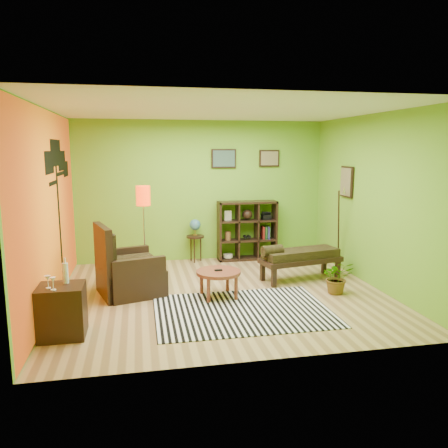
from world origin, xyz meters
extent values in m
plane|color=tan|center=(0.00, 0.00, 0.00)|extent=(5.00, 5.00, 0.00)
cube|color=#71B32A|center=(0.00, 2.25, 1.40)|extent=(5.00, 0.04, 2.80)
cube|color=#71B32A|center=(0.00, -2.25, 1.40)|extent=(5.00, 0.04, 2.80)
cube|color=#71B32A|center=(-2.50, 0.00, 1.40)|extent=(0.04, 4.50, 2.80)
cube|color=#71B32A|center=(2.50, 0.00, 1.40)|extent=(0.04, 4.50, 2.80)
cube|color=white|center=(0.00, 0.00, 2.80)|extent=(5.00, 4.50, 0.04)
cube|color=orange|center=(-2.48, 0.00, 1.40)|extent=(0.01, 4.45, 2.75)
cube|color=black|center=(-2.46, 0.55, 1.05)|extent=(0.01, 0.14, 2.10)
cube|color=black|center=(-2.46, 0.05, 2.05)|extent=(0.01, 0.65, 0.32)
cube|color=black|center=(-2.46, 0.60, 2.18)|extent=(0.01, 0.85, 0.40)
cube|color=black|center=(-2.46, 1.10, 2.05)|extent=(0.01, 0.70, 0.32)
cube|color=black|center=(-2.46, 1.45, 1.90)|extent=(0.01, 0.50, 0.26)
cube|color=black|center=(0.45, 2.22, 2.05)|extent=(0.50, 0.03, 0.38)
cube|color=#476E5E|center=(0.45, 2.19, 2.05)|extent=(0.44, 0.01, 0.32)
cube|color=black|center=(1.40, 2.22, 2.05)|extent=(0.42, 0.03, 0.34)
cube|color=#918557|center=(1.40, 2.19, 2.05)|extent=(0.36, 0.01, 0.28)
cube|color=black|center=(2.47, 0.90, 1.65)|extent=(0.03, 0.44, 0.56)
cube|color=#918557|center=(2.44, 0.90, 1.65)|extent=(0.01, 0.38, 0.50)
cylinder|color=black|center=(2.35, 0.90, 0.78)|extent=(0.23, 0.34, 1.46)
cone|color=silver|center=(2.35, 0.75, 1.52)|extent=(0.08, 0.09, 0.16)
cube|color=white|center=(0.12, -0.80, 0.01)|extent=(2.44, 1.73, 0.01)
cylinder|color=brown|center=(-0.10, -0.16, 0.39)|extent=(0.68, 0.68, 0.05)
cylinder|color=brown|center=(0.09, 0.08, 0.18)|extent=(0.05, 0.05, 0.37)
cylinder|color=brown|center=(-0.33, 0.03, 0.18)|extent=(0.05, 0.05, 0.37)
cylinder|color=brown|center=(0.13, -0.35, 0.18)|extent=(0.05, 0.05, 0.37)
cylinder|color=brown|center=(-0.29, -0.39, 0.18)|extent=(0.05, 0.05, 0.37)
cube|color=black|center=(-0.10, -0.16, 0.43)|extent=(0.12, 0.05, 0.02)
cube|color=black|center=(-1.40, 0.30, 0.20)|extent=(1.10, 1.08, 0.40)
cube|color=black|center=(-1.80, 0.18, 0.56)|extent=(0.34, 0.86, 1.11)
cube|color=black|center=(-1.28, -0.10, 0.32)|extent=(0.80, 0.32, 0.65)
cube|color=black|center=(-1.51, 0.70, 0.32)|extent=(0.80, 0.32, 0.65)
cube|color=#D3B252|center=(-1.37, 0.31, 0.47)|extent=(0.87, 0.86, 0.14)
cube|color=#D3B252|center=(-1.73, 0.21, 0.76)|extent=(0.27, 0.65, 0.51)
cube|color=black|center=(-2.20, -1.18, 0.32)|extent=(0.54, 0.49, 0.63)
cylinder|color=white|center=(-2.15, -1.08, 0.76)|extent=(0.07, 0.07, 0.25)
cylinder|color=white|center=(-2.15, -1.08, 0.91)|extent=(0.02, 0.02, 0.07)
cylinder|color=white|center=(-2.32, -1.26, 0.64)|extent=(0.06, 0.06, 0.01)
cylinder|color=white|center=(-2.32, -1.26, 0.69)|extent=(0.01, 0.01, 0.09)
cone|color=white|center=(-2.32, -1.26, 0.76)|extent=(0.07, 0.07, 0.06)
cylinder|color=white|center=(-2.25, -1.34, 0.64)|extent=(0.06, 0.06, 0.01)
cylinder|color=white|center=(-2.25, -1.34, 0.69)|extent=(0.01, 0.01, 0.09)
cone|color=white|center=(-2.25, -1.34, 0.76)|extent=(0.07, 0.07, 0.06)
cylinder|color=silver|center=(-1.17, 0.97, 0.01)|extent=(0.25, 0.25, 0.03)
cylinder|color=silver|center=(-1.17, 0.97, 0.76)|extent=(0.02, 0.02, 1.51)
cylinder|color=red|center=(-1.17, 0.97, 1.46)|extent=(0.24, 0.24, 0.33)
cylinder|color=black|center=(-0.17, 2.05, 0.51)|extent=(0.35, 0.35, 0.04)
cylinder|color=black|center=(-0.05, 2.08, 0.25)|extent=(0.03, 0.03, 0.49)
cylinder|color=black|center=(-0.24, 2.13, 0.25)|extent=(0.03, 0.03, 0.49)
cylinder|color=black|center=(-0.20, 1.94, 0.25)|extent=(0.03, 0.03, 0.49)
cylinder|color=gold|center=(-0.17, 2.05, 0.55)|extent=(0.09, 0.09, 0.02)
cylinder|color=gold|center=(-0.17, 2.05, 0.60)|extent=(0.01, 0.01, 0.09)
sphere|color=#2A4FAD|center=(-0.17, 2.05, 0.75)|extent=(0.22, 0.22, 0.22)
cube|color=black|center=(0.32, 2.03, 0.60)|extent=(0.04, 0.35, 1.20)
cube|color=black|center=(1.48, 2.03, 0.60)|extent=(0.04, 0.35, 1.20)
cube|color=black|center=(0.90, 2.03, 0.02)|extent=(1.20, 0.35, 0.04)
cube|color=black|center=(0.90, 2.03, 1.18)|extent=(1.20, 0.35, 0.04)
cube|color=black|center=(0.70, 2.03, 0.60)|extent=(0.03, 0.33, 1.12)
cube|color=black|center=(1.10, 2.03, 0.60)|extent=(0.03, 0.33, 1.12)
cube|color=black|center=(0.90, 2.03, 0.40)|extent=(1.12, 0.33, 0.03)
cube|color=black|center=(0.90, 2.03, 0.80)|extent=(1.12, 0.33, 0.03)
cylinder|color=beige|center=(0.50, 2.03, 0.09)|extent=(0.20, 0.20, 0.07)
sphere|color=black|center=(0.90, 2.03, 0.93)|extent=(0.20, 0.20, 0.20)
cube|color=black|center=(1.30, 2.03, 0.87)|extent=(0.18, 0.15, 0.10)
cylinder|color=black|center=(0.86, 2.03, 0.47)|extent=(0.06, 0.12, 0.06)
cylinder|color=black|center=(0.94, 2.03, 0.47)|extent=(0.06, 0.12, 0.06)
ellipsoid|color=#384C26|center=(1.30, 2.03, 0.10)|extent=(0.18, 0.18, 0.09)
cylinder|color=brown|center=(0.50, 2.03, 0.50)|extent=(0.12, 0.12, 0.18)
cube|color=beige|center=(0.50, 2.03, 0.92)|extent=(0.14, 0.03, 0.20)
cube|color=maroon|center=(1.23, 2.03, 0.54)|extent=(0.04, 0.18, 0.26)
cube|color=#1E4C1E|center=(1.28, 2.03, 0.54)|extent=(0.04, 0.18, 0.26)
cube|color=navy|center=(1.34, 2.03, 0.54)|extent=(0.04, 0.18, 0.26)
cube|color=black|center=(1.46, 0.46, 0.35)|extent=(1.49, 0.76, 0.08)
cube|color=#D3B252|center=(1.46, 0.46, 0.47)|extent=(1.38, 0.68, 0.14)
cylinder|color=#D3B252|center=(0.91, 0.35, 0.57)|extent=(0.38, 0.25, 0.18)
cube|color=black|center=(2.03, 0.77, 0.16)|extent=(0.08, 0.08, 0.31)
cube|color=black|center=(0.80, 0.54, 0.16)|extent=(0.08, 0.08, 0.31)
cube|color=black|center=(2.11, 0.38, 0.16)|extent=(0.08, 0.08, 0.31)
cube|color=black|center=(0.88, 0.14, 0.16)|extent=(0.08, 0.08, 0.31)
imported|color=#26661E|center=(1.75, -0.34, 0.21)|extent=(0.56, 0.61, 0.41)
camera|label=1|loc=(-1.26, -6.45, 2.23)|focal=35.00mm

